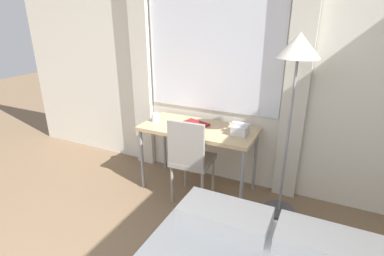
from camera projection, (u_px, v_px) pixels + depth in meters
wall_back_with_window at (215, 66)px, 3.28m from camera, size 5.74×0.13×2.70m
desk at (198, 133)px, 3.22m from camera, size 1.24×0.58×0.75m
desk_chair at (191, 156)px, 3.05m from camera, size 0.42×0.42×0.93m
standing_lamp at (297, 67)px, 2.53m from camera, size 0.36×0.36×1.75m
telephone at (240, 129)px, 3.00m from camera, size 0.17×0.18×0.12m
book at (195, 124)px, 3.26m from camera, size 0.32×0.25×0.02m
mug at (155, 117)px, 3.36m from camera, size 0.09×0.09×0.09m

